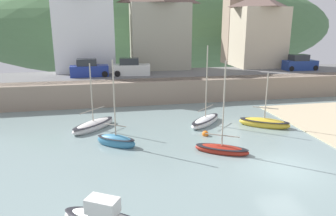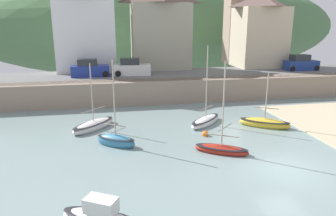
{
  "view_description": "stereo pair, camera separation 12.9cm",
  "coord_description": "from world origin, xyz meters",
  "px_view_note": "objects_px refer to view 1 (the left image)",
  "views": [
    {
      "loc": [
        -9.74,
        -14.86,
        8.04
      ],
      "look_at": [
        -5.44,
        7.08,
        2.02
      ],
      "focal_mm": 33.53,
      "sensor_mm": 36.0,
      "label": 1
    },
    {
      "loc": [
        -9.61,
        -14.88,
        8.04
      ],
      "look_at": [
        -5.44,
        7.08,
        2.02
      ],
      "focal_mm": 33.53,
      "sensor_mm": 36.0,
      "label": 2
    }
  ],
  "objects_px": {
    "rowboat_small_beached": "(205,121)",
    "fishing_boat_green": "(264,123)",
    "parked_car_by_wall": "(131,68)",
    "waterfront_building_left": "(84,22)",
    "sailboat_blue_trim": "(116,141)",
    "mooring_buoy": "(205,134)",
    "sailboat_far_left": "(93,125)",
    "waterfront_building_centre": "(160,26)",
    "sailboat_nearest_shore": "(222,149)",
    "parked_car_near_slipway": "(89,69)",
    "waterfront_building_right": "(258,30)",
    "parked_car_end_of_row": "(300,64)",
    "church_with_spire": "(236,5)"
  },
  "relations": [
    {
      "from": "waterfront_building_left",
      "to": "waterfront_building_right",
      "type": "height_order",
      "value": "waterfront_building_left"
    },
    {
      "from": "waterfront_building_right",
      "to": "rowboat_small_beached",
      "type": "height_order",
      "value": "waterfront_building_right"
    },
    {
      "from": "waterfront_building_left",
      "to": "rowboat_small_beached",
      "type": "bearing_deg",
      "value": -58.19
    },
    {
      "from": "rowboat_small_beached",
      "to": "fishing_boat_green",
      "type": "bearing_deg",
      "value": -62.62
    },
    {
      "from": "rowboat_small_beached",
      "to": "parked_car_near_slipway",
      "type": "height_order",
      "value": "rowboat_small_beached"
    },
    {
      "from": "waterfront_building_left",
      "to": "mooring_buoy",
      "type": "bearing_deg",
      "value": -63.99
    },
    {
      "from": "waterfront_building_right",
      "to": "sailboat_nearest_shore",
      "type": "distance_m",
      "value": 26.76
    },
    {
      "from": "rowboat_small_beached",
      "to": "sailboat_blue_trim",
      "type": "bearing_deg",
      "value": 159.75
    },
    {
      "from": "sailboat_nearest_shore",
      "to": "sailboat_far_left",
      "type": "bearing_deg",
      "value": 172.2
    },
    {
      "from": "waterfront_building_left",
      "to": "church_with_spire",
      "type": "height_order",
      "value": "church_with_spire"
    },
    {
      "from": "church_with_spire",
      "to": "sailboat_nearest_shore",
      "type": "xyz_separation_m",
      "value": [
        -11.41,
        -26.25,
        -10.35
      ]
    },
    {
      "from": "mooring_buoy",
      "to": "parked_car_by_wall",
      "type": "bearing_deg",
      "value": 106.21
    },
    {
      "from": "sailboat_nearest_shore",
      "to": "fishing_boat_green",
      "type": "relative_size",
      "value": 1.33
    },
    {
      "from": "parked_car_near_slipway",
      "to": "waterfront_building_right",
      "type": "bearing_deg",
      "value": 8.94
    },
    {
      "from": "waterfront_building_centre",
      "to": "waterfront_building_right",
      "type": "xyz_separation_m",
      "value": [
        13.36,
        -0.0,
        -0.55
      ]
    },
    {
      "from": "sailboat_nearest_shore",
      "to": "sailboat_blue_trim",
      "type": "distance_m",
      "value": 7.11
    },
    {
      "from": "waterfront_building_left",
      "to": "sailboat_blue_trim",
      "type": "height_order",
      "value": "waterfront_building_left"
    },
    {
      "from": "waterfront_building_centre",
      "to": "waterfront_building_right",
      "type": "relative_size",
      "value": 1.11
    },
    {
      "from": "waterfront_building_centre",
      "to": "fishing_boat_green",
      "type": "bearing_deg",
      "value": -72.85
    },
    {
      "from": "fishing_boat_green",
      "to": "rowboat_small_beached",
      "type": "xyz_separation_m",
      "value": [
        -4.5,
        1.47,
        -0.0
      ]
    },
    {
      "from": "sailboat_blue_trim",
      "to": "sailboat_far_left",
      "type": "relative_size",
      "value": 1.12
    },
    {
      "from": "rowboat_small_beached",
      "to": "sailboat_nearest_shore",
      "type": "bearing_deg",
      "value": -142.09
    },
    {
      "from": "waterfront_building_left",
      "to": "fishing_boat_green",
      "type": "height_order",
      "value": "waterfront_building_left"
    },
    {
      "from": "sailboat_far_left",
      "to": "waterfront_building_centre",
      "type": "bearing_deg",
      "value": 15.31
    },
    {
      "from": "sailboat_nearest_shore",
      "to": "waterfront_building_left",
      "type": "bearing_deg",
      "value": 142.83
    },
    {
      "from": "sailboat_blue_trim",
      "to": "mooring_buoy",
      "type": "relative_size",
      "value": 12.41
    },
    {
      "from": "waterfront_building_left",
      "to": "mooring_buoy",
      "type": "distance_m",
      "value": 22.7
    },
    {
      "from": "rowboat_small_beached",
      "to": "parked_car_by_wall",
      "type": "relative_size",
      "value": 1.56
    },
    {
      "from": "waterfront_building_left",
      "to": "church_with_spire",
      "type": "distance_m",
      "value": 21.29
    },
    {
      "from": "sailboat_blue_trim",
      "to": "sailboat_far_left",
      "type": "height_order",
      "value": "sailboat_blue_trim"
    },
    {
      "from": "waterfront_building_centre",
      "to": "parked_car_end_of_row",
      "type": "bearing_deg",
      "value": -14.78
    },
    {
      "from": "rowboat_small_beached",
      "to": "waterfront_building_right",
      "type": "bearing_deg",
      "value": 8.34
    },
    {
      "from": "mooring_buoy",
      "to": "sailboat_nearest_shore",
      "type": "bearing_deg",
      "value": -88.63
    },
    {
      "from": "sailboat_nearest_shore",
      "to": "parked_car_near_slipway",
      "type": "relative_size",
      "value": 1.45
    },
    {
      "from": "waterfront_building_centre",
      "to": "waterfront_building_right",
      "type": "height_order",
      "value": "waterfront_building_centre"
    },
    {
      "from": "parked_car_by_wall",
      "to": "sailboat_blue_trim",
      "type": "bearing_deg",
      "value": -93.85
    },
    {
      "from": "waterfront_building_right",
      "to": "parked_car_by_wall",
      "type": "bearing_deg",
      "value": -165.54
    },
    {
      "from": "waterfront_building_centre",
      "to": "church_with_spire",
      "type": "relative_size",
      "value": 0.66
    },
    {
      "from": "sailboat_nearest_shore",
      "to": "mooring_buoy",
      "type": "xyz_separation_m",
      "value": [
        -0.08,
        3.2,
        -0.1
      ]
    },
    {
      "from": "waterfront_building_centre",
      "to": "rowboat_small_beached",
      "type": "relative_size",
      "value": 1.59
    },
    {
      "from": "sailboat_nearest_shore",
      "to": "parked_car_near_slipway",
      "type": "distance_m",
      "value": 20.1
    },
    {
      "from": "sailboat_blue_trim",
      "to": "parked_car_by_wall",
      "type": "relative_size",
      "value": 1.42
    },
    {
      "from": "waterfront_building_centre",
      "to": "rowboat_small_beached",
      "type": "distance_m",
      "value": 18.01
    },
    {
      "from": "parked_car_by_wall",
      "to": "waterfront_building_left",
      "type": "bearing_deg",
      "value": 143.27
    },
    {
      "from": "waterfront_building_left",
      "to": "parked_car_end_of_row",
      "type": "bearing_deg",
      "value": -9.74
    },
    {
      "from": "waterfront_building_left",
      "to": "parked_car_near_slipway",
      "type": "xyz_separation_m",
      "value": [
        0.41,
        -4.5,
        -5.06
      ]
    },
    {
      "from": "waterfront_building_left",
      "to": "rowboat_small_beached",
      "type": "relative_size",
      "value": 1.75
    },
    {
      "from": "waterfront_building_left",
      "to": "parked_car_by_wall",
      "type": "bearing_deg",
      "value": -41.62
    },
    {
      "from": "sailboat_nearest_shore",
      "to": "parked_car_end_of_row",
      "type": "bearing_deg",
      "value": 76.49
    },
    {
      "from": "church_with_spire",
      "to": "fishing_boat_green",
      "type": "height_order",
      "value": "church_with_spire"
    }
  ]
}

